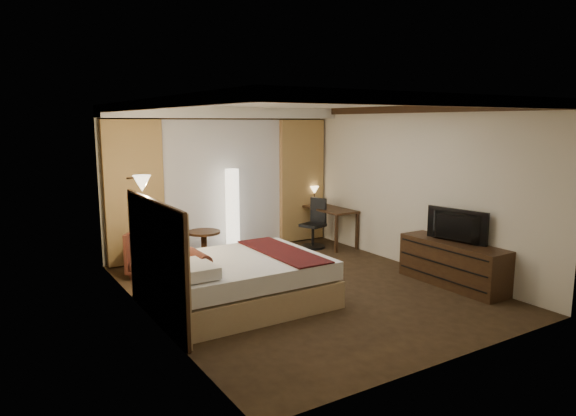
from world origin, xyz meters
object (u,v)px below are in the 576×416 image
dresser (453,264)px  floor_lamp (233,212)px  bed (240,281)px  office_chair (313,223)px  side_table (204,249)px  desk (328,226)px  television (453,224)px  armchair (157,249)px

dresser → floor_lamp: bearing=120.0°
bed → office_chair: office_chair is taller
side_table → office_chair: (2.31, 0.11, 0.18)m
bed → dresser: 3.23m
bed → desk: (3.03, 2.12, 0.05)m
side_table → television: size_ratio=0.63×
side_table → floor_lamp: floor_lamp is taller
side_table → floor_lamp: size_ratio=0.38×
desk → television: bearing=-89.6°
side_table → office_chair: size_ratio=0.63×
armchair → desk: (3.54, 0.20, -0.04)m
dresser → television: bearing=180.0°
armchair → television: 4.61m
floor_lamp → desk: floor_lamp is taller
floor_lamp → television: bearing=-60.4°
bed → desk: size_ratio=1.72×
bed → floor_lamp: size_ratio=1.38×
side_table → desk: bearing=3.3°
side_table → desk: desk is taller
armchair → floor_lamp: (1.61, 0.56, 0.38)m
armchair → floor_lamp: size_ratio=0.52×
side_table → dresser: (2.77, -2.92, 0.03)m
armchair → floor_lamp: 1.75m
bed → floor_lamp: floor_lamp is taller
bed → floor_lamp: 2.75m
armchair → floor_lamp: floor_lamp is taller
side_table → television: 4.06m
bed → side_table: 1.98m
armchair → side_table: size_ratio=1.36×
desk → office_chair: office_chair is taller
office_chair → television: (0.43, -3.03, 0.46)m
armchair → dresser: armchair is taller
floor_lamp → television: 3.95m
bed → television: bearing=-17.4°
desk → armchair: bearing=-176.7°
armchair → side_table: 0.83m
floor_lamp → desk: bearing=-10.5°
desk → television: television is taller
floor_lamp → desk: 2.01m
floor_lamp → bed: bearing=-113.9°
bed → armchair: armchair is taller
bed → armchair: (-0.51, 1.91, 0.09)m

